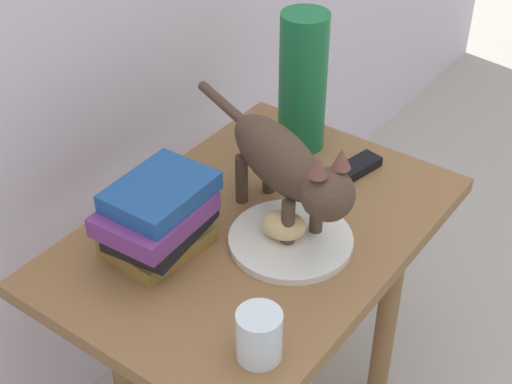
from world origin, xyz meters
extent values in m
cube|color=olive|center=(0.00, 0.00, 0.53)|extent=(0.76, 0.52, 0.03)
cylinder|color=olive|center=(0.20, -0.20, 0.26)|extent=(0.04, 0.04, 0.52)
cylinder|color=olive|center=(-0.20, 0.20, 0.26)|extent=(0.04, 0.04, 0.52)
cylinder|color=olive|center=(0.20, 0.20, 0.26)|extent=(0.04, 0.04, 0.52)
cylinder|color=silver|center=(0.00, -0.08, 0.55)|extent=(0.22, 0.22, 0.01)
ellipsoid|color=#E0BC7A|center=(-0.01, -0.06, 0.59)|extent=(0.08, 0.10, 0.05)
cylinder|color=#4C3828|center=(0.04, -0.10, 0.60)|extent=(0.02, 0.02, 0.10)
cylinder|color=#4C3828|center=(-0.01, -0.08, 0.60)|extent=(0.02, 0.02, 0.10)
cylinder|color=#4C3828|center=(0.11, 0.05, 0.60)|extent=(0.02, 0.02, 0.10)
cylinder|color=#4C3828|center=(0.05, 0.07, 0.60)|extent=(0.02, 0.02, 0.10)
ellipsoid|color=#4C3828|center=(0.05, -0.01, 0.68)|extent=(0.18, 0.27, 0.11)
sphere|color=#4C3828|center=(-0.01, -0.15, 0.69)|extent=(0.09, 0.09, 0.09)
cone|color=brown|center=(0.01, -0.16, 0.76)|extent=(0.03, 0.03, 0.03)
cone|color=brown|center=(-0.03, -0.14, 0.76)|extent=(0.03, 0.03, 0.03)
cylinder|color=#4C3828|center=(0.13, 0.17, 0.69)|extent=(0.08, 0.16, 0.02)
cube|color=olive|center=(-0.15, 0.11, 0.56)|extent=(0.18, 0.15, 0.03)
cube|color=black|center=(-0.14, 0.10, 0.60)|extent=(0.20, 0.15, 0.04)
cube|color=#72337A|center=(-0.16, 0.10, 0.63)|extent=(0.19, 0.15, 0.04)
cube|color=#1E4C8C|center=(-0.14, 0.10, 0.67)|extent=(0.18, 0.14, 0.03)
cylinder|color=#196B38|center=(0.28, 0.09, 0.69)|extent=(0.10, 0.10, 0.29)
cylinder|color=silver|center=(-0.24, -0.18, 0.59)|extent=(0.07, 0.07, 0.08)
cylinder|color=silver|center=(-0.24, -0.18, 0.57)|extent=(0.06, 0.06, 0.04)
cube|color=black|center=(0.24, -0.06, 0.56)|extent=(0.16, 0.07, 0.02)
camera|label=1|loc=(-0.86, -0.63, 1.42)|focal=52.86mm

